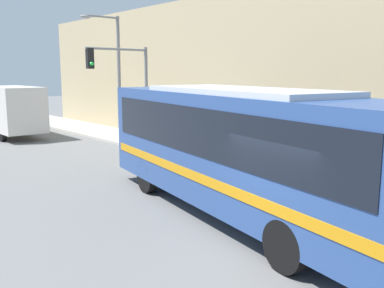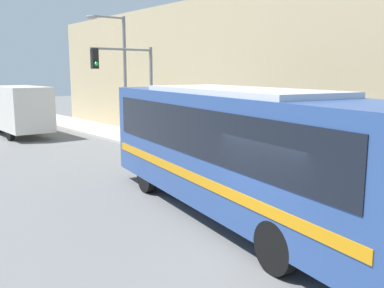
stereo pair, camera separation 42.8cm
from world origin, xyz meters
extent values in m
plane|color=slate|center=(0.00, 0.00, 0.00)|extent=(120.00, 120.00, 0.00)
cube|color=#B7B2A8|center=(6.01, 20.00, 0.07)|extent=(3.02, 70.00, 0.13)
cube|color=tan|center=(10.52, 14.37, 3.71)|extent=(6.00, 26.73, 7.42)
cube|color=#2D4C8C|center=(1.04, 2.33, 1.85)|extent=(4.31, 11.12, 2.81)
cube|color=black|center=(1.04, 2.33, 2.36)|extent=(4.20, 10.27, 1.17)
cube|color=orange|center=(1.04, 2.33, 1.23)|extent=(4.28, 10.70, 0.24)
cube|color=silver|center=(1.04, 2.33, 3.31)|extent=(3.25, 6.28, 0.16)
cylinder|color=black|center=(2.69, 5.45, 0.52)|extent=(0.46, 1.08, 1.05)
cylinder|color=black|center=(0.61, 5.84, 0.52)|extent=(0.46, 1.08, 1.05)
cylinder|color=black|center=(1.55, -0.80, 0.52)|extent=(0.46, 1.08, 1.05)
cylinder|color=black|center=(-0.54, -0.42, 0.52)|extent=(0.46, 1.08, 1.05)
cube|color=silver|center=(1.25, 20.20, 1.70)|extent=(2.22, 4.86, 2.50)
cube|color=#262628|center=(1.25, 23.57, 1.33)|extent=(2.11, 1.89, 1.76)
cylinder|color=black|center=(0.29, 19.28, 0.45)|extent=(0.25, 0.90, 0.90)
cylinder|color=#999999|center=(5.10, 3.02, 0.38)|extent=(0.26, 0.26, 0.50)
sphere|color=#999999|center=(5.10, 3.02, 0.71)|extent=(0.25, 0.25, 0.25)
cylinder|color=#999999|center=(5.10, 2.88, 0.40)|extent=(0.12, 0.15, 0.12)
cylinder|color=slate|center=(5.25, 12.55, 2.55)|extent=(0.16, 0.16, 4.84)
cylinder|color=slate|center=(3.65, 12.55, 4.82)|extent=(3.20, 0.11, 0.11)
cube|color=black|center=(2.25, 12.55, 4.37)|extent=(0.30, 0.24, 0.90)
sphere|color=#19D83F|center=(2.25, 12.41, 4.14)|extent=(0.18, 0.18, 0.18)
cylinder|color=slate|center=(5.10, 10.66, 0.68)|extent=(0.06, 0.06, 1.10)
cylinder|color=#4C4C51|center=(5.10, 10.66, 1.34)|extent=(0.14, 0.14, 0.22)
cylinder|color=slate|center=(5.35, 15.26, 3.41)|extent=(0.18, 0.18, 6.56)
cylinder|color=slate|center=(4.42, 15.26, 6.59)|extent=(1.87, 0.11, 0.11)
ellipsoid|color=gray|center=(3.48, 15.26, 6.51)|extent=(0.56, 0.28, 0.20)
cylinder|color=slate|center=(6.58, 13.80, 0.57)|extent=(0.28, 0.28, 0.87)
cylinder|color=black|center=(6.58, 13.80, 1.37)|extent=(0.34, 0.34, 0.73)
sphere|color=tan|center=(6.58, 13.80, 1.85)|extent=(0.24, 0.24, 0.24)
camera|label=1|loc=(-6.87, -5.09, 3.79)|focal=40.00mm
camera|label=2|loc=(-6.54, -5.36, 3.79)|focal=40.00mm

